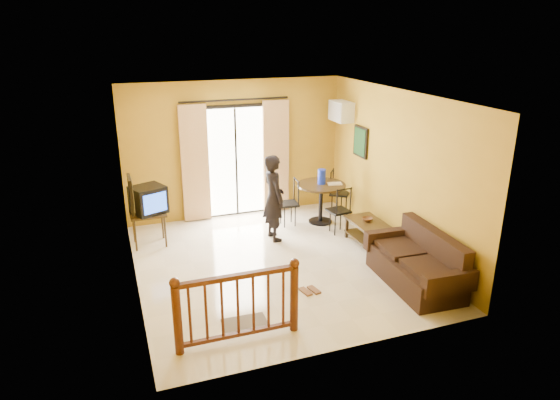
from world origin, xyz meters
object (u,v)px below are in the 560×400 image
object	(u,v)px
television	(148,200)
sofa	(418,265)
coffee_table	(369,230)
dining_table	(321,192)
standing_person	(274,198)

from	to	relation	value
television	sofa	distance (m)	4.74
television	coffee_table	bearing A→B (deg)	-42.52
television	dining_table	size ratio (longest dim) A/B	0.71
dining_table	coffee_table	bearing A→B (deg)	-74.47
coffee_table	standing_person	xyz separation A→B (m)	(-1.53, 0.86, 0.51)
standing_person	dining_table	bearing A→B (deg)	-72.45
coffee_table	standing_person	size ratio (longest dim) A/B	0.61
television	sofa	world-z (taller)	television
sofa	coffee_table	bearing A→B (deg)	92.86
dining_table	coffee_table	distance (m)	1.42
coffee_table	television	bearing A→B (deg)	159.94
dining_table	television	bearing A→B (deg)	179.40
television	dining_table	distance (m)	3.36
dining_table	standing_person	size ratio (longest dim) A/B	0.60
coffee_table	standing_person	distance (m)	1.83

